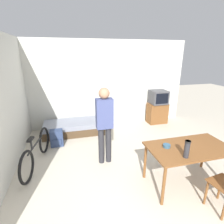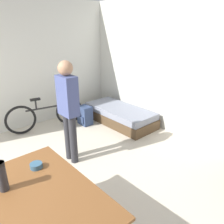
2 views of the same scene
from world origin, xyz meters
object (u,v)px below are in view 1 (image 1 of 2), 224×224
at_px(daybed, 74,127).
at_px(person_standing, 104,121).
at_px(tv, 158,107).
at_px(thermos_flask, 187,148).
at_px(dining_table, 189,151).
at_px(backpack, 57,138).
at_px(bicycle, 36,151).
at_px(mate_bowl, 167,146).

relative_size(daybed, person_standing, 1.05).
distance_m(tv, thermos_flask, 3.35).
relative_size(person_standing, thermos_flask, 5.81).
bearing_deg(thermos_flask, daybed, 118.46).
height_order(dining_table, thermos_flask, thermos_flask).
xyz_separation_m(daybed, thermos_flask, (1.61, -2.96, 0.73)).
relative_size(tv, backpack, 2.63).
height_order(daybed, thermos_flask, thermos_flask).
bearing_deg(bicycle, dining_table, -25.50).
distance_m(bicycle, backpack, 0.85).
bearing_deg(mate_bowl, bicycle, 152.77).
bearing_deg(tv, thermos_flask, -111.52).
bearing_deg(bicycle, daybed, 59.78).
height_order(bicycle, thermos_flask, thermos_flask).
bearing_deg(person_standing, dining_table, -38.90).
xyz_separation_m(bicycle, thermos_flask, (2.44, -1.54, 0.58)).
bearing_deg(tv, dining_table, -108.52).
relative_size(person_standing, mate_bowl, 13.30).
height_order(tv, bicycle, tv).
bearing_deg(thermos_flask, backpack, 131.94).
xyz_separation_m(mate_bowl, backpack, (-1.94, 1.95, -0.56)).
xyz_separation_m(thermos_flask, backpack, (-2.06, 2.30, -0.69)).
bearing_deg(mate_bowl, tv, 63.94).
bearing_deg(tv, backpack, -166.21).
xyz_separation_m(tv, thermos_flask, (-1.22, -3.10, 0.34)).
xyz_separation_m(tv, mate_bowl, (-1.35, -2.76, 0.21)).
height_order(thermos_flask, backpack, thermos_flask).
xyz_separation_m(bicycle, person_standing, (1.42, -0.26, 0.64)).
distance_m(person_standing, mate_bowl, 1.30).
distance_m(thermos_flask, backpack, 3.17).
distance_m(dining_table, person_standing, 1.67).
relative_size(daybed, thermos_flask, 6.11).
relative_size(daybed, tv, 1.55).
xyz_separation_m(daybed, person_standing, (0.59, -1.68, 0.79)).
distance_m(tv, mate_bowl, 3.07).
distance_m(thermos_flask, mate_bowl, 0.39).
bearing_deg(tv, person_standing, -140.85).
bearing_deg(backpack, thermos_flask, -48.06).
relative_size(dining_table, mate_bowl, 11.50).
bearing_deg(daybed, bicycle, -120.22).
height_order(daybed, tv, tv).
height_order(daybed, bicycle, bicycle).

